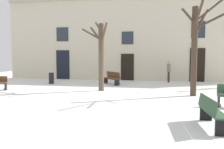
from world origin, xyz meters
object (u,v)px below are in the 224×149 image
(litter_bin, at_px, (51,78))
(tree_foreground, at_px, (196,45))
(bench_near_center_tree, at_px, (212,112))
(person_strolling, at_px, (169,70))
(tree_right_of_center, at_px, (101,53))
(bench_back_to_back_left, at_px, (112,78))

(litter_bin, bearing_deg, tree_foreground, -20.57)
(bench_near_center_tree, bearing_deg, person_strolling, -1.11)
(tree_right_of_center, bearing_deg, litter_bin, 148.61)
(tree_right_of_center, height_order, bench_near_center_tree, tree_right_of_center)
(litter_bin, relative_size, bench_back_to_back_left, 0.47)
(bench_back_to_back_left, bearing_deg, tree_foreground, 11.56)
(bench_back_to_back_left, bearing_deg, bench_near_center_tree, -13.54)
(tree_foreground, bearing_deg, tree_right_of_center, 170.27)
(litter_bin, distance_m, person_strolling, 9.02)
(bench_near_center_tree, bearing_deg, tree_foreground, -8.07)
(person_strolling, bearing_deg, tree_right_of_center, -43.88)
(litter_bin, relative_size, person_strolling, 0.48)
(tree_foreground, relative_size, litter_bin, 5.88)
(litter_bin, bearing_deg, tree_right_of_center, -31.39)
(tree_foreground, height_order, bench_back_to_back_left, tree_foreground)
(tree_right_of_center, bearing_deg, person_strolling, 51.94)
(tree_right_of_center, bearing_deg, tree_foreground, -9.73)
(tree_foreground, relative_size, person_strolling, 2.81)
(person_strolling, bearing_deg, bench_near_center_tree, -2.97)
(bench_back_to_back_left, bearing_deg, tree_right_of_center, -40.70)
(tree_right_of_center, bearing_deg, bench_near_center_tree, -52.96)
(tree_foreground, height_order, litter_bin, tree_foreground)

